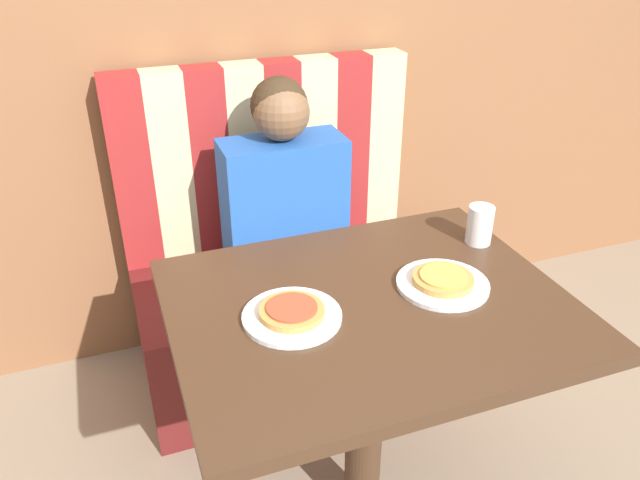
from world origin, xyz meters
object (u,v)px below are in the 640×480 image
at_px(plate_right, 443,285).
at_px(pizza_left, 292,312).
at_px(plate_left, 293,317).
at_px(person, 283,186).
at_px(pizza_right, 444,280).
at_px(drinking_cup, 480,225).

relative_size(plate_right, pizza_left, 1.53).
xyz_separation_m(plate_left, pizza_left, (-0.00, 0.00, 0.02)).
height_order(person, pizza_right, person).
bearing_deg(plate_right, plate_left, 180.00).
xyz_separation_m(person, drinking_cup, (0.40, -0.53, 0.04)).
bearing_deg(person, drinking_cup, -53.01).
bearing_deg(pizza_right, person, 105.60).
bearing_deg(pizza_right, drinking_cup, 39.20).
bearing_deg(drinking_cup, pizza_right, -140.80).
xyz_separation_m(pizza_right, drinking_cup, (0.20, 0.17, 0.03)).
height_order(person, drinking_cup, person).
xyz_separation_m(plate_left, pizza_right, (0.39, 0.00, 0.02)).
xyz_separation_m(person, plate_right, (0.19, -0.70, -0.00)).
height_order(plate_left, drinking_cup, drinking_cup).
relative_size(plate_left, plate_right, 1.00).
relative_size(pizza_right, drinking_cup, 1.38).
bearing_deg(plate_right, drinking_cup, 39.20).
bearing_deg(plate_left, pizza_left, 180.00).
distance_m(person, drinking_cup, 0.66).
relative_size(person, drinking_cup, 6.22).
distance_m(pizza_left, pizza_right, 0.39).
xyz_separation_m(plate_right, pizza_right, (0.00, 0.00, 0.02)).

